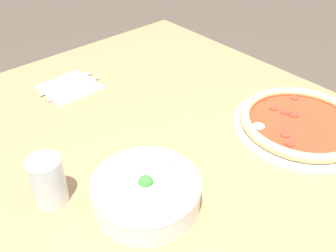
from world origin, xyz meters
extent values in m
cube|color=#99724C|center=(0.00, 0.00, 0.76)|extent=(1.39, 1.02, 0.03)
cylinder|color=olive|center=(0.63, -0.44, 0.37)|extent=(0.06, 0.06, 0.75)
cylinder|color=white|center=(-0.15, -0.26, 0.78)|extent=(0.36, 0.36, 0.01)
torus|color=#DBB77A|center=(-0.15, -0.26, 0.80)|extent=(0.33, 0.33, 0.03)
cylinder|color=red|center=(-0.15, -0.26, 0.79)|extent=(0.30, 0.30, 0.01)
cylinder|color=#A83323|center=(-0.06, -0.27, 0.80)|extent=(0.03, 0.03, 0.00)
cylinder|color=#A83323|center=(-0.15, -0.19, 0.80)|extent=(0.03, 0.03, 0.00)
cylinder|color=#A83323|center=(-0.09, -0.28, 0.80)|extent=(0.03, 0.03, 0.00)
cylinder|color=#A83323|center=(-0.18, -0.17, 0.80)|extent=(0.03, 0.03, 0.00)
cylinder|color=#A83323|center=(-0.23, -0.17, 0.80)|extent=(0.03, 0.03, 0.00)
cylinder|color=#A83323|center=(-0.07, -0.36, 0.80)|extent=(0.03, 0.03, 0.00)
cylinder|color=#A83323|center=(-0.12, -0.28, 0.80)|extent=(0.03, 0.03, 0.00)
ellipsoid|color=silver|center=(-0.08, -0.17, 0.80)|extent=(0.03, 0.03, 0.01)
cylinder|color=white|center=(-0.08, 0.21, 0.81)|extent=(0.23, 0.23, 0.06)
torus|color=white|center=(-0.08, 0.21, 0.83)|extent=(0.23, 0.23, 0.01)
ellipsoid|color=#998466|center=(-0.14, 0.25, 0.83)|extent=(0.04, 0.03, 0.02)
ellipsoid|color=tan|center=(-0.06, 0.27, 0.82)|extent=(0.04, 0.03, 0.02)
ellipsoid|color=tan|center=(-0.10, 0.18, 0.83)|extent=(0.04, 0.03, 0.02)
ellipsoid|color=#998466|center=(-0.04, 0.14, 0.82)|extent=(0.04, 0.03, 0.02)
sphere|color=#388433|center=(-0.08, 0.21, 0.84)|extent=(0.03, 0.03, 0.03)
ellipsoid|color=yellow|center=(-0.07, 0.14, 0.83)|extent=(0.04, 0.02, 0.02)
cube|color=white|center=(0.46, 0.10, 0.78)|extent=(0.17, 0.17, 0.00)
cube|color=silver|center=(0.43, 0.07, 0.78)|extent=(0.02, 0.14, 0.00)
cube|color=silver|center=(0.43, 0.17, 0.78)|extent=(0.01, 0.06, 0.00)
cube|color=silver|center=(0.43, 0.17, 0.78)|extent=(0.01, 0.06, 0.00)
cube|color=silver|center=(0.42, 0.17, 0.78)|extent=(0.01, 0.06, 0.00)
cube|color=silver|center=(0.42, 0.17, 0.78)|extent=(0.01, 0.06, 0.00)
cube|color=silver|center=(0.48, 0.04, 0.78)|extent=(0.02, 0.08, 0.01)
cube|color=silver|center=(0.47, 0.14, 0.78)|extent=(0.02, 0.12, 0.00)
cylinder|color=silver|center=(0.06, 0.36, 0.83)|extent=(0.07, 0.07, 0.11)
camera|label=1|loc=(-0.52, 0.54, 1.39)|focal=40.00mm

